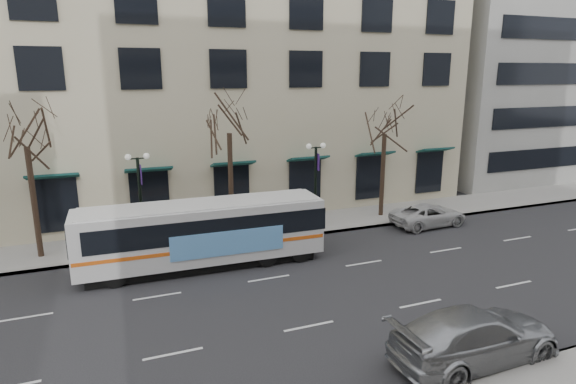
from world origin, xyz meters
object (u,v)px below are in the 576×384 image
white_pickup (429,215)px  lamp_post_right (316,181)px  lamp_post_left (140,197)px  tree_far_left (24,127)px  tree_far_right (385,118)px  tree_far_mid (229,116)px  city_bus (204,232)px  silver_car (475,335)px

white_pickup → lamp_post_right: bearing=70.5°
lamp_post_left → white_pickup: 17.04m
tree_far_left → tree_far_right: 20.00m
tree_far_mid → city_bus: (-2.39, -3.93, -5.17)m
lamp_post_left → tree_far_left: bearing=173.2°
silver_car → white_pickup: (7.57, 12.40, -0.20)m
silver_car → city_bus: bearing=29.5°
tree_far_left → white_pickup: size_ratio=1.73×
tree_far_mid → silver_car: bearing=-74.3°
tree_far_left → tree_far_right: bearing=0.0°
tree_far_right → silver_car: tree_far_right is taller
tree_far_left → lamp_post_right: 15.48m
white_pickup → tree_far_right: bearing=31.3°
tree_far_mid → city_bus: bearing=-121.3°
lamp_post_left → white_pickup: (16.77, -2.00, -2.27)m
tree_far_right → lamp_post_right: size_ratio=1.55×
lamp_post_right → silver_car: (-0.80, -14.40, -2.08)m
tree_far_left → city_bus: tree_far_left is taller
tree_far_mid → city_bus: tree_far_mid is taller
tree_far_mid → white_pickup: size_ratio=1.77×
lamp_post_right → silver_car: lamp_post_right is taller
tree_far_left → city_bus: 9.89m
lamp_post_left → white_pickup: bearing=-6.8°
tree_far_right → lamp_post_right: 6.11m
tree_far_mid → tree_far_right: size_ratio=1.06×
lamp_post_left → lamp_post_right: bearing=0.0°
tree_far_left → city_bus: (7.61, -3.93, -4.96)m
tree_far_right → white_pickup: 6.56m
lamp_post_right → city_bus: bearing=-155.8°
lamp_post_right → city_bus: size_ratio=0.44×
tree_far_right → white_pickup: size_ratio=1.67×
tree_far_left → tree_far_mid: (10.00, 0.00, 0.21)m
city_bus → silver_car: 12.92m
tree_far_mid → tree_far_right: 10.01m
tree_far_left → tree_far_right: tree_far_left is taller
tree_far_left → lamp_post_left: size_ratio=1.60×
tree_far_left → silver_car: tree_far_left is taller
city_bus → lamp_post_left: bearing=129.5°
tree_far_mid → tree_far_right: bearing=-0.0°
city_bus → tree_far_right: bearing=19.2°
lamp_post_left → city_bus: lamp_post_left is taller
tree_far_left → lamp_post_left: (5.01, -0.60, -3.75)m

